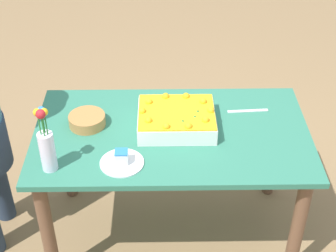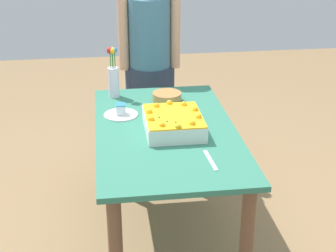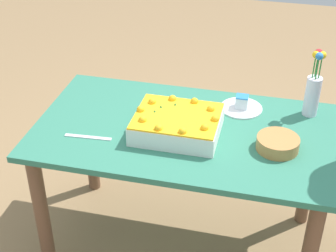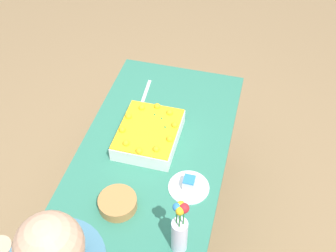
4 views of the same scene
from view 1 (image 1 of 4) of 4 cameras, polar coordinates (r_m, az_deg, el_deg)
name	(u,v)px [view 1 (image 1 of 4)]	position (r m, az deg, el deg)	size (l,w,h in m)	color
ground_plane	(171,230)	(3.10, 0.35, -11.45)	(8.00, 8.00, 0.00)	#92724C
dining_table	(172,150)	(2.68, 0.40, -2.68)	(1.40, 0.80, 0.73)	#327960
sheet_cake	(176,119)	(2.61, 0.95, 0.81)	(0.39, 0.32, 0.12)	white
serving_plate_with_slice	(122,161)	(2.41, -5.14, -3.83)	(0.21, 0.21, 0.07)	white
cake_knife	(248,111)	(2.78, 8.83, 1.67)	(0.22, 0.02, 0.00)	silver
flower_vase	(46,145)	(2.36, -13.32, -2.04)	(0.07, 0.07, 0.34)	white
fruit_bowl	(87,120)	(2.66, -8.95, 0.64)	(0.19, 0.19, 0.06)	#BB7D43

